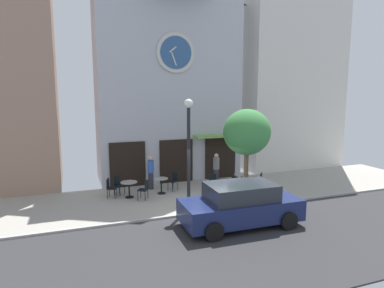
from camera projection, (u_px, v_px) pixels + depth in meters
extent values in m
cube|color=#9E998E|center=(192.00, 195.00, 15.77)|extent=(26.07, 4.96, 0.05)
cube|color=#2D2D30|center=(251.00, 244.00, 10.68)|extent=(26.07, 6.00, 0.05)
cube|color=#A8A5A0|center=(213.00, 211.00, 13.47)|extent=(26.07, 0.12, 0.08)
cube|color=#B2B2BC|center=(168.00, 90.00, 18.66)|extent=(7.76, 2.88, 9.80)
cylinder|color=beige|center=(176.00, 53.00, 16.98)|extent=(2.01, 0.10, 2.01)
cylinder|color=#2D5184|center=(176.00, 53.00, 16.93)|extent=(1.65, 0.04, 1.65)
cube|color=beige|center=(173.00, 49.00, 16.81)|extent=(0.39, 0.03, 0.33)
cube|color=beige|center=(174.00, 59.00, 16.90)|extent=(0.30, 0.03, 0.68)
cube|color=black|center=(128.00, 165.00, 16.98)|extent=(1.81, 0.10, 2.30)
cube|color=black|center=(176.00, 161.00, 17.85)|extent=(1.81, 0.10, 2.30)
cube|color=black|center=(220.00, 158.00, 18.73)|extent=(1.81, 0.10, 2.30)
cube|color=#72A84C|center=(216.00, 136.00, 18.11)|extent=(2.48, 0.90, 0.12)
cube|color=silver|center=(288.00, 62.00, 21.47)|extent=(6.50, 3.58, 13.39)
cylinder|color=black|center=(189.00, 204.00, 13.87)|extent=(0.32, 0.32, 0.36)
cylinder|color=black|center=(189.00, 159.00, 13.59)|extent=(0.14, 0.14, 4.16)
sphere|color=white|center=(189.00, 103.00, 13.24)|extent=(0.36, 0.36, 0.36)
cylinder|color=brown|center=(246.00, 175.00, 14.62)|extent=(0.20, 0.20, 2.36)
ellipsoid|color=#3D8442|center=(247.00, 132.00, 14.33)|extent=(2.08, 1.87, 1.98)
cylinder|color=black|center=(129.00, 190.00, 15.30)|extent=(0.07, 0.07, 0.72)
cylinder|color=black|center=(129.00, 197.00, 15.35)|extent=(0.40, 0.40, 0.03)
cylinder|color=gray|center=(129.00, 182.00, 15.24)|extent=(0.76, 0.76, 0.03)
cylinder|color=black|center=(161.00, 186.00, 15.91)|extent=(0.07, 0.07, 0.73)
cylinder|color=black|center=(161.00, 193.00, 15.96)|extent=(0.40, 0.40, 0.03)
cylinder|color=gray|center=(161.00, 179.00, 15.85)|extent=(0.65, 0.65, 0.03)
cylinder|color=black|center=(219.00, 190.00, 15.24)|extent=(0.07, 0.07, 0.72)
cylinder|color=black|center=(219.00, 198.00, 15.29)|extent=(0.40, 0.40, 0.03)
cylinder|color=black|center=(220.00, 183.00, 15.18)|extent=(0.62, 0.62, 0.03)
cylinder|color=black|center=(242.00, 182.00, 16.69)|extent=(0.07, 0.07, 0.73)
cylinder|color=black|center=(241.00, 188.00, 16.74)|extent=(0.40, 0.40, 0.03)
cylinder|color=gray|center=(242.00, 174.00, 16.63)|extent=(0.74, 0.74, 0.03)
cube|color=black|center=(143.00, 190.00, 14.98)|extent=(0.55, 0.55, 0.04)
cube|color=black|center=(146.00, 185.00, 14.91)|extent=(0.24, 0.34, 0.45)
cylinder|color=black|center=(141.00, 193.00, 15.21)|extent=(0.03, 0.03, 0.45)
cylinder|color=black|center=(138.00, 196.00, 14.89)|extent=(0.03, 0.03, 0.45)
cylinder|color=black|center=(148.00, 194.00, 15.14)|extent=(0.03, 0.03, 0.45)
cylinder|color=black|center=(145.00, 196.00, 14.81)|extent=(0.03, 0.03, 0.45)
cube|color=black|center=(257.00, 182.00, 16.36)|extent=(0.56, 0.56, 0.04)
cube|color=black|center=(261.00, 178.00, 16.26)|extent=(0.28, 0.31, 0.45)
cylinder|color=black|center=(254.00, 185.00, 16.61)|extent=(0.03, 0.03, 0.45)
cylinder|color=black|center=(253.00, 187.00, 16.30)|extent=(0.03, 0.03, 0.45)
cylinder|color=black|center=(261.00, 186.00, 16.49)|extent=(0.03, 0.03, 0.45)
cylinder|color=black|center=(260.00, 187.00, 16.18)|extent=(0.03, 0.03, 0.45)
cube|color=black|center=(214.00, 184.00, 15.96)|extent=(0.42, 0.42, 0.04)
cube|color=black|center=(213.00, 178.00, 16.09)|extent=(0.38, 0.06, 0.45)
cylinder|color=black|center=(213.00, 190.00, 15.77)|extent=(0.03, 0.03, 0.45)
cylinder|color=black|center=(219.00, 189.00, 15.90)|extent=(0.03, 0.03, 0.45)
cylinder|color=black|center=(209.00, 188.00, 16.08)|extent=(0.03, 0.03, 0.45)
cylinder|color=black|center=(216.00, 187.00, 16.21)|extent=(0.03, 0.03, 0.45)
cube|color=black|center=(112.00, 188.00, 15.22)|extent=(0.51, 0.51, 0.04)
cube|color=black|center=(108.00, 184.00, 15.19)|extent=(0.17, 0.37, 0.45)
cylinder|color=black|center=(115.00, 194.00, 15.09)|extent=(0.03, 0.03, 0.45)
cylinder|color=black|center=(117.00, 192.00, 15.42)|extent=(0.03, 0.03, 0.45)
cylinder|color=black|center=(107.00, 194.00, 15.09)|extent=(0.03, 0.03, 0.45)
cylinder|color=black|center=(109.00, 192.00, 15.43)|extent=(0.03, 0.03, 0.45)
cube|color=black|center=(119.00, 185.00, 15.72)|extent=(0.57, 0.57, 0.04)
cube|color=black|center=(116.00, 180.00, 15.77)|extent=(0.31, 0.28, 0.45)
cylinder|color=black|center=(120.00, 191.00, 15.53)|extent=(0.03, 0.03, 0.45)
cylinder|color=black|center=(125.00, 189.00, 15.83)|extent=(0.03, 0.03, 0.45)
cylinder|color=black|center=(114.00, 190.00, 15.69)|extent=(0.03, 0.03, 0.45)
cylinder|color=black|center=(119.00, 189.00, 15.99)|extent=(0.03, 0.03, 0.45)
cube|color=black|center=(173.00, 181.00, 16.43)|extent=(0.53, 0.53, 0.04)
cube|color=black|center=(175.00, 176.00, 16.53)|extent=(0.20, 0.36, 0.45)
cylinder|color=black|center=(168.00, 186.00, 16.47)|extent=(0.03, 0.03, 0.45)
cylinder|color=black|center=(173.00, 187.00, 16.23)|extent=(0.03, 0.03, 0.45)
cylinder|color=black|center=(173.00, 184.00, 16.71)|extent=(0.03, 0.03, 0.45)
cylinder|color=black|center=(178.00, 186.00, 16.47)|extent=(0.03, 0.03, 0.45)
cube|color=black|center=(232.00, 186.00, 15.62)|extent=(0.49, 0.49, 0.04)
cube|color=black|center=(235.00, 181.00, 15.68)|extent=(0.13, 0.38, 0.45)
cylinder|color=black|center=(226.00, 190.00, 15.69)|extent=(0.03, 0.03, 0.45)
cylinder|color=black|center=(231.00, 192.00, 15.42)|extent=(0.03, 0.03, 0.45)
cylinder|color=black|center=(232.00, 189.00, 15.88)|extent=(0.03, 0.03, 0.45)
cylinder|color=black|center=(237.00, 191.00, 15.61)|extent=(0.03, 0.03, 0.45)
cylinder|color=#2D2D38|center=(151.00, 181.00, 16.65)|extent=(0.32, 0.32, 0.85)
cylinder|color=#3359B2|center=(151.00, 166.00, 16.54)|extent=(0.39, 0.39, 0.60)
sphere|color=tan|center=(151.00, 158.00, 16.48)|extent=(0.22, 0.22, 0.22)
cylinder|color=#2D2D38|center=(216.00, 177.00, 17.35)|extent=(0.36, 0.36, 0.85)
cylinder|color=slate|center=(216.00, 163.00, 17.24)|extent=(0.44, 0.44, 0.60)
sphere|color=tan|center=(216.00, 156.00, 17.18)|extent=(0.22, 0.22, 0.22)
cube|color=navy|center=(240.00, 209.00, 12.06)|extent=(4.33, 1.87, 0.75)
cube|color=#262B33|center=(241.00, 192.00, 11.96)|extent=(2.43, 1.62, 0.60)
cylinder|color=black|center=(288.00, 221.00, 11.72)|extent=(0.64, 0.23, 0.64)
cylinder|color=black|center=(262.00, 205.00, 13.40)|extent=(0.64, 0.23, 0.64)
cylinder|color=black|center=(214.00, 232.00, 10.80)|extent=(0.64, 0.23, 0.64)
cylinder|color=black|center=(195.00, 213.00, 12.48)|extent=(0.64, 0.23, 0.64)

